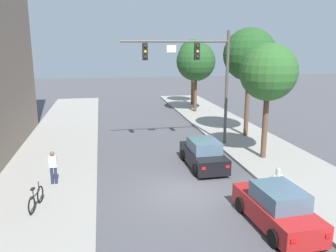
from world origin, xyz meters
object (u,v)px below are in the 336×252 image
Objects in this scene: car_following_red at (277,208)px; street_tree_third at (196,62)px; pedestrian_sidewalk_left_walker at (53,166)px; street_tree_farthest at (193,54)px; street_tree_second at (250,55)px; bicycle_leaning at (36,199)px; traffic_signal_mast at (198,67)px; fire_hydrant at (278,175)px; street_tree_nearest at (268,73)px; car_lead_black at (203,154)px.

car_following_red is 0.62× the size of street_tree_third.
street_tree_farthest reaches higher than pedestrian_sidewalk_left_walker.
street_tree_second is at bearing 28.24° from pedestrian_sidewalk_left_walker.
car_following_red is 2.45× the size of bicycle_leaning.
traffic_signal_mast is 11.73m from car_following_red.
bicycle_leaning is 2.44× the size of fire_hydrant.
car_following_red is at bearing -112.61° from street_tree_nearest.
street_tree_second is at bearing 35.39° from bicycle_leaning.
car_lead_black is 9.18m from bicycle_leaning.
pedestrian_sidewalk_left_walker is at bearing -148.60° from traffic_signal_mast.
street_tree_farthest is at bearing 91.37° from street_tree_second.
street_tree_second reaches higher than car_following_red.
street_tree_farthest reaches higher than fire_hydrant.
street_tree_second reaches higher than street_tree_nearest.
bicycle_leaning is 23.39m from street_tree_third.
fire_hydrant is (2.06, 3.70, -0.22)m from car_following_red.
street_tree_nearest is (3.89, 0.51, 4.48)m from car_lead_black.
street_tree_third is at bearing 82.44° from car_following_red.
street_tree_third is at bearing 58.06° from bicycle_leaning.
traffic_signal_mast reaches higher than street_tree_farthest.
street_tree_farthest is at bearing 79.05° from street_tree_third.
traffic_signal_mast reaches higher than street_tree_nearest.
car_lead_black is at bearing 96.85° from car_following_red.
pedestrian_sidewalk_left_walker is 0.21× the size of street_tree_second.
fire_hydrant is at bearing 3.60° from bicycle_leaning.
street_tree_nearest is (12.22, 4.38, 4.66)m from bicycle_leaning.
street_tree_farthest reaches higher than street_tree_third.
fire_hydrant is 6.05m from street_tree_nearest.
traffic_signal_mast is 1.08× the size of street_tree_third.
street_tree_second reaches higher than pedestrian_sidewalk_left_walker.
pedestrian_sidewalk_left_walker is 2.61m from bicycle_leaning.
fire_hydrant is at bearing -47.65° from car_lead_black.
fire_hydrant is 23.60m from street_tree_farthest.
street_tree_farthest is (0.72, 19.26, 0.61)m from street_tree_nearest.
street_tree_nearest is 5.23m from street_tree_second.
car_lead_black is at bearing 24.91° from bicycle_leaning.
pedestrian_sidewalk_left_walker is at bearing 80.86° from bicycle_leaning.
car_following_red is at bearing -18.13° from bicycle_leaning.
street_tree_nearest is 0.97× the size of street_tree_third.
car_lead_black and car_following_red have the same top height.
bicycle_leaning is (-9.15, 3.00, -0.18)m from car_following_red.
street_tree_third reaches higher than pedestrian_sidewalk_left_walker.
street_tree_farthest is (-0.34, 14.20, -0.22)m from street_tree_second.
traffic_signal_mast is at bearing 40.77° from bicycle_leaning.
street_tree_nearest is 19.28m from street_tree_farthest.
car_lead_black is 16.65m from street_tree_third.
car_lead_black is 0.55× the size of street_tree_second.
street_tree_farthest is (4.61, 19.77, 5.09)m from car_lead_black.
traffic_signal_mast is 10.97m from pedestrian_sidewalk_left_walker.
street_tree_farthest is at bearing 59.30° from pedestrian_sidewalk_left_walker.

